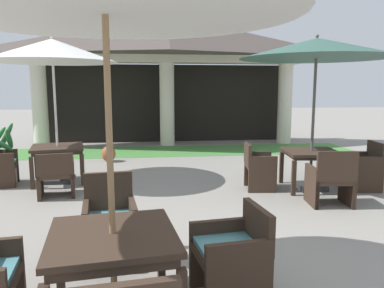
{
  "coord_description": "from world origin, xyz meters",
  "views": [
    {
      "loc": [
        -0.66,
        -3.43,
        1.85
      ],
      "look_at": [
        0.14,
        3.1,
        0.85
      ],
      "focal_mm": 34.97,
      "sensor_mm": 36.0,
      "label": 1
    }
  ],
  "objects_px": {
    "patio_chair_near_foreground_south": "(331,180)",
    "terracotta_urn": "(109,154)",
    "patio_umbrella_near_foreground": "(317,50)",
    "potted_palm_left_edge": "(5,165)",
    "patio_chair_mid_right_north": "(110,223)",
    "patio_chair_near_foreground_east": "(364,167)",
    "patio_table_mid_right": "(113,244)",
    "patio_chair_mid_right_east": "(232,255)",
    "patio_chair_mid_left_south": "(56,174)",
    "patio_chair_near_foreground_west": "(258,167)",
    "patio_umbrella_mid_left": "(52,52)",
    "patio_table_near_foreground": "(311,156)",
    "patio_table_mid_left": "(58,151)"
  },
  "relations": [
    {
      "from": "patio_chair_near_foreground_south",
      "to": "terracotta_urn",
      "type": "xyz_separation_m",
      "value": [
        -3.83,
        4.04,
        -0.21
      ]
    },
    {
      "from": "patio_umbrella_near_foreground",
      "to": "potted_palm_left_edge",
      "type": "relative_size",
      "value": 2.33
    },
    {
      "from": "patio_chair_mid_right_north",
      "to": "terracotta_urn",
      "type": "bearing_deg",
      "value": -91.23
    },
    {
      "from": "patio_chair_near_foreground_east",
      "to": "patio_table_mid_right",
      "type": "relative_size",
      "value": 0.78
    },
    {
      "from": "patio_chair_near_foreground_south",
      "to": "patio_chair_mid_right_east",
      "type": "distance_m",
      "value": 3.21
    },
    {
      "from": "patio_chair_mid_left_south",
      "to": "patio_table_mid_right",
      "type": "relative_size",
      "value": 0.7
    },
    {
      "from": "patio_table_mid_right",
      "to": "terracotta_urn",
      "type": "distance_m",
      "value": 6.61
    },
    {
      "from": "patio_chair_mid_left_south",
      "to": "patio_chair_near_foreground_south",
      "type": "bearing_deg",
      "value": -23.92
    },
    {
      "from": "patio_umbrella_near_foreground",
      "to": "patio_chair_near_foreground_west",
      "type": "distance_m",
      "value": 2.3
    },
    {
      "from": "patio_umbrella_mid_left",
      "to": "terracotta_urn",
      "type": "bearing_deg",
      "value": 68.34
    },
    {
      "from": "patio_chair_mid_right_east",
      "to": "potted_palm_left_edge",
      "type": "distance_m",
      "value": 5.73
    },
    {
      "from": "patio_chair_near_foreground_east",
      "to": "terracotta_urn",
      "type": "height_order",
      "value": "patio_chair_near_foreground_east"
    },
    {
      "from": "patio_chair_mid_left_south",
      "to": "terracotta_urn",
      "type": "height_order",
      "value": "patio_chair_mid_left_south"
    },
    {
      "from": "patio_umbrella_mid_left",
      "to": "patio_table_near_foreground",
      "type": "bearing_deg",
      "value": -13.28
    },
    {
      "from": "patio_chair_near_foreground_south",
      "to": "patio_table_mid_right",
      "type": "xyz_separation_m",
      "value": [
        -3.15,
        -2.52,
        0.2
      ]
    },
    {
      "from": "patio_chair_mid_left_south",
      "to": "potted_palm_left_edge",
      "type": "bearing_deg",
      "value": 127.46
    },
    {
      "from": "patio_chair_mid_left_south",
      "to": "patio_table_mid_right",
      "type": "xyz_separation_m",
      "value": [
        1.26,
        -3.56,
        0.23
      ]
    },
    {
      "from": "patio_umbrella_mid_left",
      "to": "potted_palm_left_edge",
      "type": "xyz_separation_m",
      "value": [
        -1.03,
        0.05,
        -2.17
      ]
    },
    {
      "from": "patio_umbrella_mid_left",
      "to": "patio_table_mid_right",
      "type": "xyz_separation_m",
      "value": [
        1.46,
        -4.6,
        -1.91
      ]
    },
    {
      "from": "patio_table_near_foreground",
      "to": "patio_table_mid_left",
      "type": "xyz_separation_m",
      "value": [
        -4.72,
        1.11,
        0.0
      ]
    },
    {
      "from": "patio_chair_mid_right_north",
      "to": "terracotta_urn",
      "type": "relative_size",
      "value": 1.94
    },
    {
      "from": "patio_table_near_foreground",
      "to": "patio_umbrella_near_foreground",
      "type": "height_order",
      "value": "patio_umbrella_near_foreground"
    },
    {
      "from": "patio_umbrella_near_foreground",
      "to": "patio_chair_near_foreground_south",
      "type": "xyz_separation_m",
      "value": [
        -0.11,
        -0.97,
        -2.09
      ]
    },
    {
      "from": "patio_chair_mid_right_east",
      "to": "terracotta_urn",
      "type": "xyz_separation_m",
      "value": [
        -1.69,
        6.44,
        -0.2
      ]
    },
    {
      "from": "patio_chair_near_foreground_south",
      "to": "patio_chair_near_foreground_east",
      "type": "height_order",
      "value": "patio_chair_near_foreground_south"
    },
    {
      "from": "patio_table_mid_right",
      "to": "potted_palm_left_edge",
      "type": "relative_size",
      "value": 0.94
    },
    {
      "from": "patio_umbrella_near_foreground",
      "to": "patio_chair_near_foreground_south",
      "type": "distance_m",
      "value": 2.31
    },
    {
      "from": "patio_umbrella_mid_left",
      "to": "potted_palm_left_edge",
      "type": "height_order",
      "value": "patio_umbrella_mid_left"
    },
    {
      "from": "patio_chair_mid_right_north",
      "to": "patio_table_near_foreground",
      "type": "bearing_deg",
      "value": -150.77
    },
    {
      "from": "patio_chair_mid_right_east",
      "to": "terracotta_urn",
      "type": "height_order",
      "value": "patio_chair_mid_right_east"
    },
    {
      "from": "patio_chair_near_foreground_east",
      "to": "patio_umbrella_near_foreground",
      "type": "bearing_deg",
      "value": 90.0
    },
    {
      "from": "patio_table_mid_left",
      "to": "patio_chair_mid_right_north",
      "type": "relative_size",
      "value": 1.22
    },
    {
      "from": "patio_chair_near_foreground_east",
      "to": "patio_chair_near_foreground_west",
      "type": "xyz_separation_m",
      "value": [
        -1.92,
        0.22,
        -0.0
      ]
    },
    {
      "from": "patio_chair_near_foreground_east",
      "to": "patio_chair_near_foreground_south",
      "type": "bearing_deg",
      "value": 135.16
    },
    {
      "from": "patio_chair_mid_right_east",
      "to": "patio_table_near_foreground",
      "type": "bearing_deg",
      "value": -40.71
    },
    {
      "from": "patio_table_near_foreground",
      "to": "potted_palm_left_edge",
      "type": "bearing_deg",
      "value": 168.53
    },
    {
      "from": "patio_chair_near_foreground_south",
      "to": "patio_table_mid_left",
      "type": "relative_size",
      "value": 0.81
    },
    {
      "from": "patio_umbrella_near_foreground",
      "to": "patio_table_mid_left",
      "type": "xyz_separation_m",
      "value": [
        -4.72,
        1.11,
        -1.88
      ]
    },
    {
      "from": "patio_table_near_foreground",
      "to": "patio_chair_near_foreground_east",
      "type": "relative_size",
      "value": 1.19
    },
    {
      "from": "patio_table_mid_right",
      "to": "potted_palm_left_edge",
      "type": "distance_m",
      "value": 5.29
    },
    {
      "from": "patio_umbrella_near_foreground",
      "to": "potted_palm_left_edge",
      "type": "height_order",
      "value": "patio_umbrella_near_foreground"
    },
    {
      "from": "patio_chair_near_foreground_south",
      "to": "patio_chair_mid_right_north",
      "type": "distance_m",
      "value": 3.6
    },
    {
      "from": "potted_palm_left_edge",
      "to": "patio_chair_mid_right_east",
      "type": "bearing_deg",
      "value": -52.34
    },
    {
      "from": "patio_chair_near_foreground_south",
      "to": "patio_chair_near_foreground_east",
      "type": "bearing_deg",
      "value": 45.16
    },
    {
      "from": "patio_table_near_foreground",
      "to": "patio_chair_mid_left_south",
      "type": "height_order",
      "value": "patio_chair_mid_left_south"
    },
    {
      "from": "patio_table_mid_left",
      "to": "patio_chair_mid_left_south",
      "type": "relative_size",
      "value": 1.44
    },
    {
      "from": "patio_chair_near_foreground_south",
      "to": "patio_chair_mid_right_north",
      "type": "height_order",
      "value": "patio_chair_mid_right_north"
    },
    {
      "from": "patio_chair_near_foreground_east",
      "to": "patio_chair_mid_left_south",
      "type": "relative_size",
      "value": 1.11
    },
    {
      "from": "patio_umbrella_near_foreground",
      "to": "patio_chair_mid_left_south",
      "type": "height_order",
      "value": "patio_umbrella_near_foreground"
    },
    {
      "from": "patio_chair_near_foreground_west",
      "to": "potted_palm_left_edge",
      "type": "xyz_separation_m",
      "value": [
        -4.79,
        1.06,
        -0.06
      ]
    }
  ]
}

